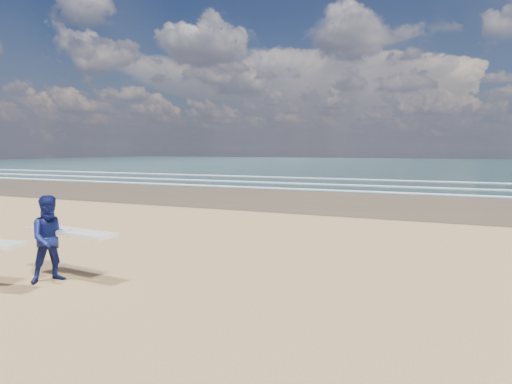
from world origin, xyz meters
The scene contains 1 object.
surfer_far centered at (2.02, 0.88, 0.90)m, with size 2.24×1.26×1.78m.
Camera 1 is at (9.58, -5.85, 2.74)m, focal length 32.00 mm.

